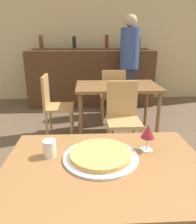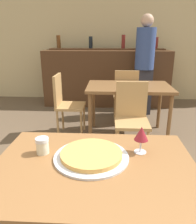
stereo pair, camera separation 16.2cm
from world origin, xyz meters
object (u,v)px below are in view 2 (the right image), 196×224
Objects in this scene: chair_far_side_left at (65,101)px; person_standing at (144,62)px; chair_far_side_back at (126,93)px; wine_glass at (141,134)px; cheese_shaker at (42,145)px; pizza_tray at (91,155)px; chair_far_side_front at (132,115)px.

person_standing reaches higher than chair_far_side_left.
chair_far_side_back is 5.68× the size of wine_glass.
cheese_shaker is (0.27, -1.94, 0.31)m from chair_far_side_left.
pizza_tray is 0.30m from wine_glass.
chair_far_side_back is 9.63× the size of cheese_shaker.
wine_glass is (0.56, 0.04, 0.07)m from cheese_shaker.
wine_glass reaches higher than pizza_tray.
pizza_tray is 3.08m from person_standing.
person_standing is at bearing 76.66° from pizza_tray.
wine_glass reaches higher than cheese_shaker.
chair_far_side_back is 0.51× the size of person_standing.
person_standing is at bearing 71.46° from cheese_shaker.
person_standing is at bearing -51.32° from chair_far_side_left.
cheese_shaker reaches higher than pizza_tray.
pizza_tray is at bearing 81.82° from chair_far_side_back.
chair_far_side_front is 9.63× the size of cheese_shaker.
chair_far_side_left is (-0.92, -0.54, 0.00)m from chair_far_side_back.
chair_far_side_left is 5.68× the size of wine_glass.
wine_glass is at bearing -156.50° from chair_far_side_left.
chair_far_side_front is at bearing -102.61° from person_standing.
chair_far_side_left is 2.11m from wine_glass.
chair_far_side_back is at bearing 81.82° from pizza_tray.
chair_far_side_left reaches higher than pizza_tray.
chair_far_side_left is at bearing 97.95° from cheese_shaker.
wine_glass is at bearing 87.97° from chair_far_side_back.
cheese_shaker is 0.56m from wine_glass.
cheese_shaker is 0.59× the size of wine_glass.
chair_far_side_front is 1.06m from chair_far_side_left.
cheese_shaker is (-0.28, 0.04, 0.03)m from pizza_tray.
person_standing is (0.35, 0.47, 0.45)m from chair_far_side_back.
pizza_tray is 4.39× the size of cheese_shaker.
chair_far_side_front is 1.42m from wine_glass.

